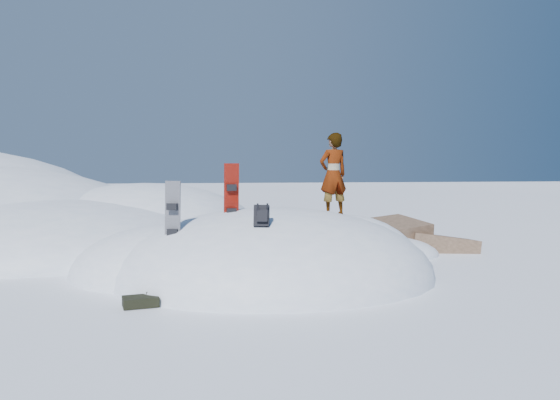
{
  "coord_description": "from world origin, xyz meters",
  "views": [
    {
      "loc": [
        -1.48,
        -11.63,
        2.43
      ],
      "look_at": [
        0.19,
        0.3,
        1.65
      ],
      "focal_mm": 35.0,
      "sensor_mm": 36.0,
      "label": 1
    }
  ],
  "objects": [
    {
      "name": "snowboard_red",
      "position": [
        -0.91,
        -0.15,
        1.64
      ],
      "size": [
        0.33,
        0.24,
        1.68
      ],
      "rotation": [
        0.0,
        0.0,
        0.12
      ],
      "color": "red",
      "rests_on": "snow_mound"
    },
    {
      "name": "snowboard_dark",
      "position": [
        -2.09,
        -0.9,
        1.31
      ],
      "size": [
        0.33,
        0.26,
        1.66
      ],
      "rotation": [
        0.0,
        0.0,
        -0.32
      ],
      "color": "black",
      "rests_on": "snow_mound"
    },
    {
      "name": "snow_mound",
      "position": [
        -0.17,
        0.24,
        0.0
      ],
      "size": [
        8.0,
        6.0,
        3.0
      ],
      "color": "white",
      "rests_on": "ground"
    },
    {
      "name": "gear_pile",
      "position": [
        -2.53,
        -2.16,
        0.1
      ],
      "size": [
        0.8,
        0.61,
        0.21
      ],
      "rotation": [
        0.0,
        0.0,
        0.21
      ],
      "color": "black",
      "rests_on": "ground"
    },
    {
      "name": "backpack",
      "position": [
        -0.41,
        -1.49,
        1.46
      ],
      "size": [
        0.34,
        0.39,
        0.48
      ],
      "rotation": [
        0.0,
        0.0,
        -0.18
      ],
      "color": "black",
      "rests_on": "snow_mound"
    },
    {
      "name": "person",
      "position": [
        1.47,
        0.62,
        2.2
      ],
      "size": [
        0.8,
        0.64,
        1.91
      ],
      "primitive_type": "imported",
      "rotation": [
        0.0,
        0.0,
        3.44
      ],
      "color": "slate",
      "rests_on": "snow_mound"
    },
    {
      "name": "rock_outcrop",
      "position": [
        3.72,
        3.01,
        0.01
      ],
      "size": [
        4.68,
        4.41,
        1.68
      ],
      "color": "brown",
      "rests_on": "ground"
    },
    {
      "name": "ground",
      "position": [
        0.0,
        0.0,
        0.0
      ],
      "size": [
        120.0,
        120.0,
        0.0
      ],
      "primitive_type": "plane",
      "color": "white",
      "rests_on": "ground"
    }
  ]
}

